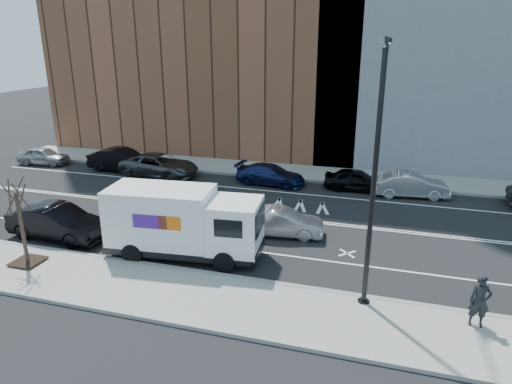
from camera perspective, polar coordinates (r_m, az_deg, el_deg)
The scene contains 19 objects.
ground at distance 25.34m, azimuth -1.51°, elevation -2.78°, with size 120.00×120.00×0.00m, color black.
sidewalk_near at distance 18.00m, azimuth -10.42°, elevation -12.39°, with size 44.00×3.60×0.15m, color gray.
sidewalk_far at distance 33.35m, azimuth 3.18°, elevation 2.65°, with size 44.00×3.60×0.15m, color gray.
curb_near at distance 19.39m, azimuth -8.01°, elevation -9.80°, with size 44.00×0.25×0.17m, color gray.
curb_far at distance 31.67m, azimuth 2.41°, elevation 1.81°, with size 44.00×0.25×0.17m, color gray.
road_markings at distance 25.34m, azimuth -1.51°, elevation -2.77°, with size 40.00×8.60×0.01m, color white, non-canonical shape.
bldg_brick at distance 41.02m, azimuth -5.81°, elevation 21.02°, with size 26.00×10.00×22.00m, color brown.
streetlight at distance 16.05m, azimuth 14.71°, elevation 2.92°, with size 0.44×4.02×9.34m.
street_tree at distance 21.53m, azimuth -27.09°, elevation -4.78°, with size 1.20×1.20×3.75m.
fedex_van at distance 20.26m, azimuth -9.14°, elevation -3.70°, with size 7.03×2.98×3.12m.
far_parked_a at distance 38.84m, azimuth -25.04°, elevation 4.13°, with size 1.59×3.95×1.35m, color #99999D.
far_parked_b at distance 34.72m, azimuth -16.39°, elevation 3.85°, with size 1.76×5.05×1.66m, color black.
far_parked_c at distance 32.84m, azimuth -11.98°, elevation 3.29°, with size 2.59×5.61×1.56m, color #414347.
far_parked_d at distance 30.30m, azimuth 1.82°, elevation 2.19°, with size 1.89×4.64×1.35m, color #151F4C.
far_parked_e at distance 29.77m, azimuth 12.48°, elevation 1.49°, with size 1.65×4.09×1.39m, color black.
far_parked_f at distance 29.49m, azimuth 18.79°, elevation 0.84°, with size 1.56×4.47×1.47m, color silver.
driving_sedan at distance 22.50m, azimuth 3.18°, elevation -3.80°, with size 1.43×4.11×1.36m, color #B2B2B7.
near_parked_rear_a at distance 24.03m, azimuth -23.50°, elevation -3.51°, with size 1.75×5.03×1.66m, color black.
pedestrian at distance 17.07m, azimuth 26.19°, elevation -12.12°, with size 0.68×0.45×1.86m, color black.
Camera 1 is at (7.37, -22.40, 9.28)m, focal length 32.00 mm.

